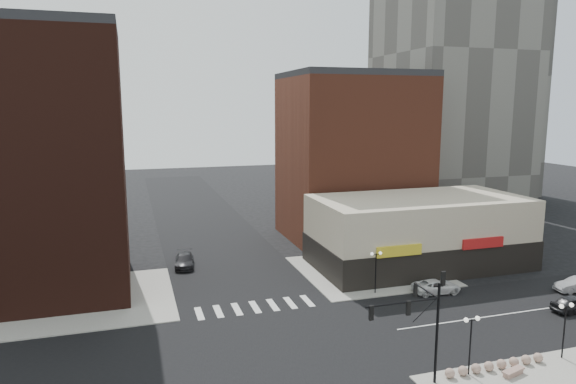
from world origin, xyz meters
name	(u,v)px	position (x,y,z in m)	size (l,w,h in m)	color
ground	(281,346)	(0.00, 0.00, 0.00)	(240.00, 240.00, 0.00)	black
road_ew	(281,346)	(0.00, 0.00, 0.01)	(200.00, 14.00, 0.02)	black
road_ns	(281,346)	(0.00, 0.00, 0.01)	(14.00, 200.00, 0.02)	black
sidewalk_nw	(93,299)	(-14.50, 14.50, 0.06)	(15.00, 15.00, 0.12)	gray
sidewalk_ne	(369,271)	(14.50, 14.50, 0.06)	(15.00, 15.00, 0.12)	gray
building_nw	(37,167)	(-19.00, 18.50, 12.50)	(16.00, 15.00, 25.00)	#321610
building_ne_midrise	(352,159)	(19.00, 29.50, 11.00)	(18.00, 15.00, 22.00)	brown
building_ne_row	(419,237)	(21.00, 15.00, 3.30)	(24.20, 12.20, 8.00)	#BCB395
traffic_signal	(422,313)	(7.24, -7.83, 4.96)	(5.59, 3.09, 7.77)	black
street_lamp_se_a	(471,331)	(11.00, -8.00, 3.29)	(1.22, 0.32, 4.16)	black
street_lamp_se_b	(565,317)	(19.00, -8.00, 3.29)	(1.22, 0.32, 4.16)	black
street_lamp_ne	(376,262)	(12.00, 8.00, 3.29)	(1.22, 0.32, 4.16)	black
bollard_row	(495,365)	(13.18, -8.00, 0.45)	(8.02, 0.67, 0.67)	gray
white_suv	(436,286)	(17.90, 6.44, 0.67)	(2.21, 4.79, 1.33)	silver
dark_sedan_east	(574,304)	(27.06, -1.28, 0.74)	(1.74, 4.32, 1.47)	black
dark_sedan_north	(184,260)	(-5.01, 22.38, 0.75)	(2.10, 5.15, 1.50)	black
stone_bench	(513,372)	(13.84, -9.00, 0.35)	(1.90, 1.00, 0.43)	gray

